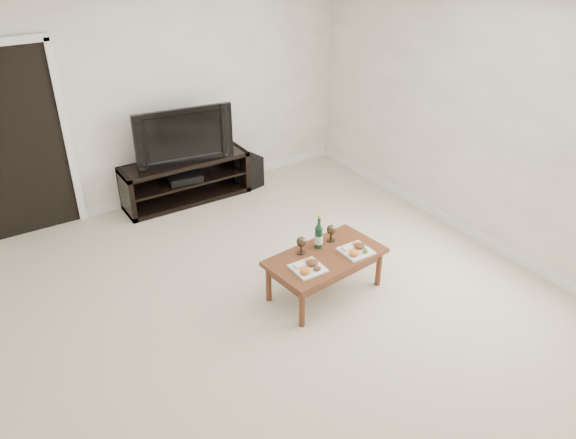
% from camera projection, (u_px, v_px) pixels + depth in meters
% --- Properties ---
extents(floor, '(5.50, 5.50, 0.00)m').
position_uv_depth(floor, '(281.00, 310.00, 5.15)').
color(floor, beige).
rests_on(floor, ground).
extents(back_wall, '(5.00, 0.04, 2.60)m').
position_uv_depth(back_wall, '(155.00, 96.00, 6.54)').
color(back_wall, white).
rests_on(back_wall, ground).
extents(ceiling, '(5.00, 5.50, 0.04)m').
position_uv_depth(ceiling, '(279.00, 9.00, 3.86)').
color(ceiling, white).
rests_on(ceiling, back_wall).
extents(doorway, '(0.90, 0.02, 2.05)m').
position_uv_depth(doorway, '(19.00, 146.00, 5.92)').
color(doorway, black).
rests_on(doorway, ground).
extents(media_console, '(1.57, 0.45, 0.55)m').
position_uv_depth(media_console, '(186.00, 180.00, 6.92)').
color(media_console, black).
rests_on(media_console, ground).
extents(television, '(1.18, 0.31, 0.67)m').
position_uv_depth(television, '(182.00, 133.00, 6.62)').
color(television, black).
rests_on(television, media_console).
extents(av_receiver, '(0.44, 0.35, 0.08)m').
position_uv_depth(av_receiver, '(184.00, 177.00, 6.88)').
color(av_receiver, black).
rests_on(av_receiver, media_console).
extents(subwoofer, '(0.32, 0.32, 0.40)m').
position_uv_depth(subwoofer, '(250.00, 172.00, 7.32)').
color(subwoofer, black).
rests_on(subwoofer, ground).
extents(coffee_table, '(1.15, 0.72, 0.42)m').
position_uv_depth(coffee_table, '(325.00, 274.00, 5.29)').
color(coffee_table, brown).
rests_on(coffee_table, ground).
extents(plate_left, '(0.27, 0.27, 0.07)m').
position_uv_depth(plate_left, '(308.00, 266.00, 4.96)').
color(plate_left, white).
rests_on(plate_left, coffee_table).
extents(plate_right, '(0.27, 0.27, 0.07)m').
position_uv_depth(plate_right, '(356.00, 249.00, 5.21)').
color(plate_right, white).
rests_on(plate_right, coffee_table).
extents(wine_bottle, '(0.07, 0.07, 0.35)m').
position_uv_depth(wine_bottle, '(319.00, 231.00, 5.22)').
color(wine_bottle, '#0E341E').
rests_on(wine_bottle, coffee_table).
extents(goblet_left, '(0.09, 0.09, 0.17)m').
position_uv_depth(goblet_left, '(301.00, 245.00, 5.17)').
color(goblet_left, '#3D2F21').
rests_on(goblet_left, coffee_table).
extents(goblet_right, '(0.09, 0.09, 0.17)m').
position_uv_depth(goblet_right, '(331.00, 233.00, 5.36)').
color(goblet_right, '#3D2F21').
rests_on(goblet_right, coffee_table).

